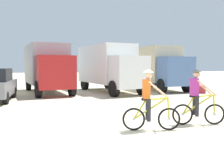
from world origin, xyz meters
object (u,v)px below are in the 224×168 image
box_truck_grey_hauler (47,66)px  cyclist_cowboy_hat (197,99)px  box_truck_white_box (109,66)px  box_truck_tan_camper (155,66)px  supply_crate (198,89)px  cyclist_orange_shirt (150,102)px

box_truck_grey_hauler → cyclist_cowboy_hat: box_truck_grey_hauler is taller
box_truck_white_box → box_truck_grey_hauler: bearing=169.8°
box_truck_grey_hauler → box_truck_white_box: size_ratio=0.99×
box_truck_tan_camper → cyclist_cowboy_hat: bearing=-109.3°
box_truck_tan_camper → supply_crate: 4.03m
cyclist_cowboy_hat → supply_crate: (5.75, 8.23, -0.59)m
box_truck_grey_hauler → cyclist_orange_shirt: box_truck_grey_hauler is taller
box_truck_white_box → cyclist_orange_shirt: bearing=-99.2°
cyclist_orange_shirt → cyclist_cowboy_hat: (1.78, 0.25, 0.00)m
box_truck_tan_camper → cyclist_orange_shirt: box_truck_tan_camper is taller
box_truck_grey_hauler → cyclist_orange_shirt: size_ratio=3.85×
box_truck_white_box → cyclist_cowboy_hat: size_ratio=3.88×
box_truck_grey_hauler → cyclist_orange_shirt: bearing=-77.7°
box_truck_grey_hauler → cyclist_cowboy_hat: (4.31, -11.38, -1.03)m
cyclist_orange_shirt → cyclist_cowboy_hat: bearing=8.0°
supply_crate → cyclist_cowboy_hat: bearing=-124.9°
box_truck_tan_camper → supply_crate: size_ratio=7.51×
box_truck_grey_hauler → box_truck_tan_camper: 8.36m
box_truck_grey_hauler → box_truck_tan_camper: (8.35, 0.13, 0.00)m
cyclist_orange_shirt → cyclist_cowboy_hat: same height
cyclist_orange_shirt → box_truck_white_box: bearing=80.8°
cyclist_cowboy_hat → box_truck_tan_camper: bearing=70.7°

